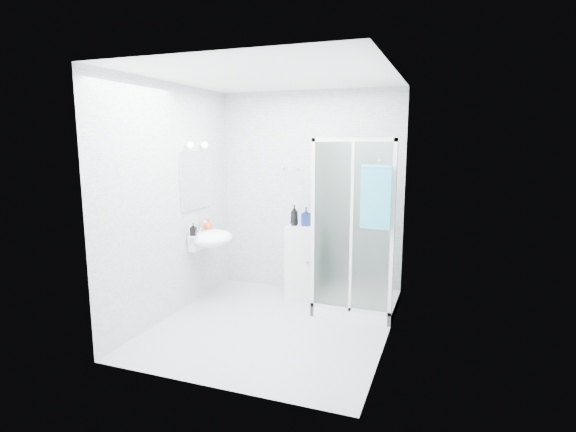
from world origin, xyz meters
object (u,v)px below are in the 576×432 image
at_px(shower_enclosure, 350,273).
at_px(hand_towel, 376,196).
at_px(wall_basin, 211,239).
at_px(soap_dispenser_black, 193,229).
at_px(shampoo_bottle_b, 306,217).
at_px(storage_cabinet, 303,261).
at_px(soap_dispenser_orange, 208,225).
at_px(shampoo_bottle_a, 294,215).

bearing_deg(shower_enclosure, hand_towel, -50.07).
relative_size(wall_basin, soap_dispenser_black, 3.71).
bearing_deg(wall_basin, shampoo_bottle_b, 27.44).
relative_size(hand_towel, soap_dispenser_black, 4.38).
height_order(shower_enclosure, storage_cabinet, shower_enclosure).
bearing_deg(wall_basin, storage_cabinet, 29.22).
xyz_separation_m(storage_cabinet, shampoo_bottle_b, (0.04, -0.02, 0.58)).
relative_size(soap_dispenser_orange, soap_dispenser_black, 0.99).
xyz_separation_m(shower_enclosure, hand_towel, (0.34, -0.40, 0.97)).
relative_size(shower_enclosure, wall_basin, 3.57).
height_order(shampoo_bottle_a, soap_dispenser_orange, shampoo_bottle_a).
bearing_deg(hand_towel, storage_cabinet, 147.16).
xyz_separation_m(storage_cabinet, hand_towel, (0.99, -0.64, 0.95)).
bearing_deg(hand_towel, shampoo_bottle_a, 151.46).
bearing_deg(storage_cabinet, shampoo_bottle_a, -157.86).
distance_m(hand_towel, soap_dispenser_black, 2.17).
distance_m(shower_enclosure, shampoo_bottle_a, 0.99).
distance_m(wall_basin, shampoo_bottle_b, 1.20).
bearing_deg(shampoo_bottle_b, storage_cabinet, 157.99).
relative_size(storage_cabinet, hand_towel, 1.40).
xyz_separation_m(shower_enclosure, storage_cabinet, (-0.66, 0.24, 0.02)).
relative_size(shower_enclosure, storage_cabinet, 2.16).
bearing_deg(soap_dispenser_black, wall_basin, 56.86).
distance_m(shower_enclosure, hand_towel, 1.10).
bearing_deg(wall_basin, shower_enclosure, 10.81).
distance_m(hand_towel, shampoo_bottle_b, 1.20).
relative_size(wall_basin, hand_towel, 0.85).
distance_m(wall_basin, soap_dispenser_orange, 0.23).
bearing_deg(hand_towel, soap_dispenser_orange, 173.97).
bearing_deg(shampoo_bottle_b, shower_enclosure, -19.94).
distance_m(wall_basin, hand_towel, 2.09).
height_order(hand_towel, shampoo_bottle_b, hand_towel).
relative_size(wall_basin, shampoo_bottle_b, 2.41).
bearing_deg(wall_basin, shampoo_bottle_a, 29.72).
height_order(hand_towel, soap_dispenser_orange, hand_towel).
bearing_deg(storage_cabinet, hand_towel, -35.28).
bearing_deg(soap_dispenser_orange, shampoo_bottle_b, 19.21).
bearing_deg(soap_dispenser_orange, storage_cabinet, 20.70).
height_order(wall_basin, soap_dispenser_black, soap_dispenser_black).
distance_m(shampoo_bottle_a, soap_dispenser_orange, 1.08).
bearing_deg(soap_dispenser_black, shampoo_bottle_a, 34.52).
distance_m(soap_dispenser_orange, soap_dispenser_black, 0.33).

